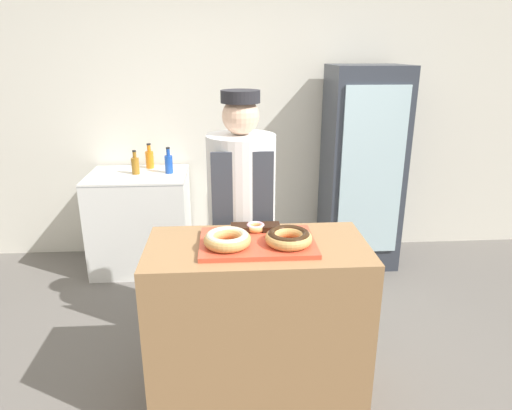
{
  "coord_description": "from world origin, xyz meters",
  "views": [
    {
      "loc": [
        -0.15,
        -2.13,
        1.9
      ],
      "look_at": [
        0.0,
        0.1,
        1.13
      ],
      "focal_mm": 32.0,
      "sensor_mm": 36.0,
      "label": 1
    }
  ],
  "objects_px": {
    "brownie_back_left": "(240,228)",
    "chest_freezer": "(141,221)",
    "bottle_orange": "(150,159)",
    "bottle_amber": "(135,165)",
    "serving_tray": "(257,242)",
    "donut_light_glaze": "(227,239)",
    "brownie_back_right": "(271,227)",
    "baker_person": "(242,221)",
    "beverage_fridge": "(362,169)",
    "bottle_blue": "(169,163)",
    "donut_chocolate_glaze": "(289,237)",
    "donut_mini_center": "(256,227)"
  },
  "relations": [
    {
      "from": "brownie_back_left",
      "to": "chest_freezer",
      "type": "bearing_deg",
      "value": 117.47
    },
    {
      "from": "bottle_orange",
      "to": "bottle_amber",
      "type": "xyz_separation_m",
      "value": [
        -0.09,
        -0.2,
        -0.01
      ]
    },
    {
      "from": "serving_tray",
      "to": "donut_light_glaze",
      "type": "xyz_separation_m",
      "value": [
        -0.15,
        -0.05,
        0.05
      ]
    },
    {
      "from": "brownie_back_right",
      "to": "serving_tray",
      "type": "bearing_deg",
      "value": -121.48
    },
    {
      "from": "brownie_back_left",
      "to": "baker_person",
      "type": "xyz_separation_m",
      "value": [
        0.02,
        0.41,
        -0.12
      ]
    },
    {
      "from": "beverage_fridge",
      "to": "bottle_orange",
      "type": "bearing_deg",
      "value": 173.57
    },
    {
      "from": "bottle_blue",
      "to": "brownie_back_right",
      "type": "bearing_deg",
      "value": -65.84
    },
    {
      "from": "donut_light_glaze",
      "to": "bottle_orange",
      "type": "relative_size",
      "value": 1.05
    },
    {
      "from": "brownie_back_left",
      "to": "bottle_amber",
      "type": "xyz_separation_m",
      "value": [
        -0.85,
        1.62,
        -0.04
      ]
    },
    {
      "from": "bottle_blue",
      "to": "bottle_orange",
      "type": "distance_m",
      "value": 0.27
    },
    {
      "from": "donut_chocolate_glaze",
      "to": "baker_person",
      "type": "height_order",
      "value": "baker_person"
    },
    {
      "from": "donut_mini_center",
      "to": "chest_freezer",
      "type": "xyz_separation_m",
      "value": [
        -0.92,
        1.61,
        -0.56
      ]
    },
    {
      "from": "beverage_fridge",
      "to": "chest_freezer",
      "type": "xyz_separation_m",
      "value": [
        -1.98,
        0.01,
        -0.45
      ]
    },
    {
      "from": "brownie_back_left",
      "to": "donut_mini_center",
      "type": "bearing_deg",
      "value": 0.0
    },
    {
      "from": "donut_light_glaze",
      "to": "bottle_amber",
      "type": "relative_size",
      "value": 1.14
    },
    {
      "from": "brownie_back_right",
      "to": "bottle_amber",
      "type": "relative_size",
      "value": 0.46
    },
    {
      "from": "beverage_fridge",
      "to": "brownie_back_left",
      "type": "bearing_deg",
      "value": -125.36
    },
    {
      "from": "serving_tray",
      "to": "donut_light_glaze",
      "type": "height_order",
      "value": "donut_light_glaze"
    },
    {
      "from": "serving_tray",
      "to": "beverage_fridge",
      "type": "xyz_separation_m",
      "value": [
        1.06,
        1.74,
        -0.07
      ]
    },
    {
      "from": "brownie_back_right",
      "to": "bottle_blue",
      "type": "relative_size",
      "value": 0.41
    },
    {
      "from": "donut_mini_center",
      "to": "brownie_back_right",
      "type": "xyz_separation_m",
      "value": [
        0.08,
        0.0,
        -0.0
      ]
    },
    {
      "from": "donut_light_glaze",
      "to": "brownie_back_left",
      "type": "relative_size",
      "value": 2.5
    },
    {
      "from": "brownie_back_right",
      "to": "bottle_blue",
      "type": "height_order",
      "value": "bottle_blue"
    },
    {
      "from": "baker_person",
      "to": "chest_freezer",
      "type": "relative_size",
      "value": 1.92
    },
    {
      "from": "brownie_back_left",
      "to": "bottle_orange",
      "type": "relative_size",
      "value": 0.42
    },
    {
      "from": "bottle_amber",
      "to": "baker_person",
      "type": "bearing_deg",
      "value": -54.08
    },
    {
      "from": "brownie_back_right",
      "to": "beverage_fridge",
      "type": "height_order",
      "value": "beverage_fridge"
    },
    {
      "from": "serving_tray",
      "to": "beverage_fridge",
      "type": "height_order",
      "value": "beverage_fridge"
    },
    {
      "from": "donut_mini_center",
      "to": "beverage_fridge",
      "type": "distance_m",
      "value": 1.93
    },
    {
      "from": "bottle_amber",
      "to": "serving_tray",
      "type": "bearing_deg",
      "value": -62.04
    },
    {
      "from": "baker_person",
      "to": "bottle_amber",
      "type": "bearing_deg",
      "value": 125.92
    },
    {
      "from": "donut_chocolate_glaze",
      "to": "serving_tray",
      "type": "bearing_deg",
      "value": 160.15
    },
    {
      "from": "serving_tray",
      "to": "baker_person",
      "type": "xyz_separation_m",
      "value": [
        -0.06,
        0.55,
        -0.09
      ]
    },
    {
      "from": "donut_mini_center",
      "to": "bottle_amber",
      "type": "height_order",
      "value": "bottle_amber"
    },
    {
      "from": "brownie_back_right",
      "to": "beverage_fridge",
      "type": "bearing_deg",
      "value": 58.81
    },
    {
      "from": "brownie_back_right",
      "to": "baker_person",
      "type": "bearing_deg",
      "value": 109.11
    },
    {
      "from": "baker_person",
      "to": "chest_freezer",
      "type": "bearing_deg",
      "value": 125.73
    },
    {
      "from": "baker_person",
      "to": "bottle_orange",
      "type": "bearing_deg",
      "value": 118.99
    },
    {
      "from": "donut_chocolate_glaze",
      "to": "bottle_blue",
      "type": "xyz_separation_m",
      "value": [
        -0.8,
        1.82,
        -0.05
      ]
    },
    {
      "from": "beverage_fridge",
      "to": "brownie_back_right",
      "type": "bearing_deg",
      "value": -121.19
    },
    {
      "from": "donut_light_glaze",
      "to": "donut_mini_center",
      "type": "xyz_separation_m",
      "value": [
        0.15,
        0.19,
        -0.02
      ]
    },
    {
      "from": "donut_mini_center",
      "to": "baker_person",
      "type": "xyz_separation_m",
      "value": [
        -0.06,
        0.41,
        -0.12
      ]
    },
    {
      "from": "brownie_back_left",
      "to": "bottle_blue",
      "type": "height_order",
      "value": "bottle_blue"
    },
    {
      "from": "donut_chocolate_glaze",
      "to": "chest_freezer",
      "type": "distance_m",
      "value": 2.18
    },
    {
      "from": "brownie_back_left",
      "to": "donut_chocolate_glaze",
      "type": "bearing_deg",
      "value": -39.1
    },
    {
      "from": "beverage_fridge",
      "to": "bottle_amber",
      "type": "relative_size",
      "value": 8.58
    },
    {
      "from": "donut_chocolate_glaze",
      "to": "beverage_fridge",
      "type": "bearing_deg",
      "value": 63.31
    },
    {
      "from": "bottle_orange",
      "to": "donut_chocolate_glaze",
      "type": "bearing_deg",
      "value": -63.77
    },
    {
      "from": "brownie_back_left",
      "to": "beverage_fridge",
      "type": "relative_size",
      "value": 0.05
    },
    {
      "from": "serving_tray",
      "to": "donut_light_glaze",
      "type": "distance_m",
      "value": 0.17
    }
  ]
}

